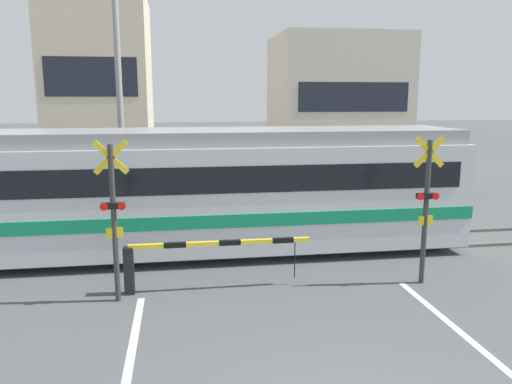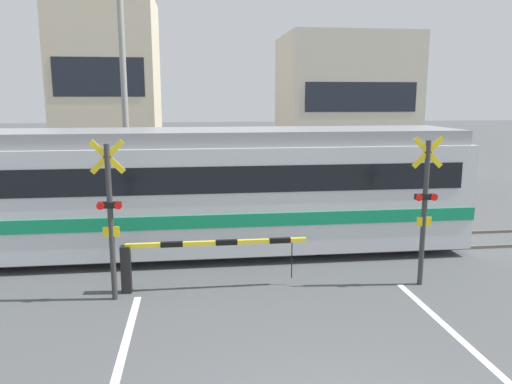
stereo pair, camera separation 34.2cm
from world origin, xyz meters
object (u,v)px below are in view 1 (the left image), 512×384
Objects in this scene: crossing_barrier_near at (180,256)px; crossing_signal_right at (426,204)px; crossing_signal_left at (114,214)px; crossing_barrier_far at (299,196)px; commuter_train at (70,191)px.

crossing_barrier_near is 5.37m from crossing_signal_right.
crossing_barrier_near is 1.21× the size of crossing_signal_right.
crossing_signal_left and crossing_signal_right have the same top height.
crossing_barrier_far is 1.21× the size of crossing_signal_right.
commuter_train is 3.93m from crossing_barrier_near.
commuter_train is at bearing -153.99° from crossing_barrier_far.
crossing_barrier_near is (2.70, -2.70, -0.96)m from commuter_train.
crossing_signal_left reaches higher than crossing_barrier_far.
crossing_barrier_near is 7.18m from crossing_barrier_far.
commuter_train reaches higher than crossing_barrier_far.
crossing_signal_left is at bearing -64.70° from commuter_train.
crossing_barrier_near is at bearing -123.84° from crossing_barrier_far.
crossing_signal_left is at bearing -165.07° from crossing_barrier_near.
crossing_signal_right is (6.53, 0.00, 0.00)m from crossing_signal_left.
commuter_train is 5.14× the size of crossing_barrier_far.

